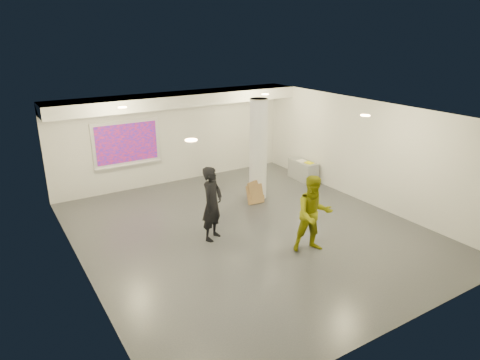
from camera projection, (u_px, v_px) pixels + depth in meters
floor at (248, 231)px, 10.88m from camera, size 8.00×9.00×0.01m
ceiling at (249, 114)px, 9.89m from camera, size 8.00×9.00×0.01m
wall_back at (174, 138)px, 13.99m from camera, size 8.00×0.01×3.00m
wall_front at (403, 252)px, 6.78m from camera, size 8.00×0.01×3.00m
wall_left at (78, 209)px, 8.40m from camera, size 0.01×9.00×3.00m
wall_right at (365, 152)px, 12.37m from camera, size 0.01×9.00×3.00m
soffit_band at (179, 99)px, 13.11m from camera, size 8.00×1.10×0.36m
downlight_nw at (122, 107)px, 10.80m from camera, size 0.22×0.22×0.02m
downlight_ne at (265, 94)px, 12.99m from camera, size 0.22×0.22×0.02m
downlight_sw at (191, 140)px, 7.60m from camera, size 0.22×0.22×0.02m
downlight_se at (365, 115)px, 9.78m from camera, size 0.22×0.22×0.02m
column at (258, 150)px, 12.57m from camera, size 0.52×0.52×3.00m
projection_screen at (127, 143)px, 13.15m from camera, size 2.10×0.13×1.42m
credenza at (303, 170)px, 14.49m from camera, size 0.51×1.14×0.65m
papers_stack at (302, 161)px, 14.35m from camera, size 0.29×0.36×0.02m
postit_pad at (309, 163)px, 14.17m from camera, size 0.25×0.31×0.03m
cardboard_back at (256, 191)px, 12.63m from camera, size 0.63×0.36×0.65m
cardboard_front at (255, 194)px, 12.54m from camera, size 0.53×0.29×0.55m
woman at (212, 204)px, 10.19m from camera, size 0.80×0.73×1.83m
man at (314, 214)px, 9.64m from camera, size 1.06×0.95×1.81m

